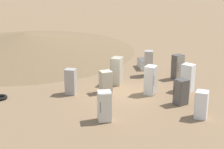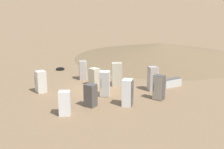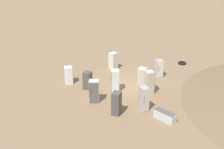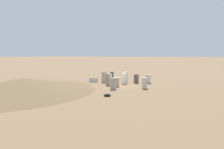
{
  "view_description": "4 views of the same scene",
  "coord_description": "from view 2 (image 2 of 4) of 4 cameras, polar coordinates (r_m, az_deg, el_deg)",
  "views": [
    {
      "loc": [
        -22.18,
        -1.31,
        8.28
      ],
      "look_at": [
        -0.9,
        0.63,
        1.56
      ],
      "focal_mm": 60.0,
      "sensor_mm": 36.0,
      "label": 1
    },
    {
      "loc": [
        -6.32,
        -22.26,
        7.16
      ],
      "look_at": [
        1.3,
        -0.0,
        1.11
      ],
      "focal_mm": 50.0,
      "sensor_mm": 36.0,
      "label": 2
    },
    {
      "loc": [
        20.26,
        -14.07,
        11.66
      ],
      "look_at": [
        -1.01,
        -1.27,
        0.94
      ],
      "focal_mm": 50.0,
      "sensor_mm": 36.0,
      "label": 3
    },
    {
      "loc": [
        -11.27,
        25.4,
        4.88
      ],
      "look_at": [
        0.9,
        1.41,
        1.88
      ],
      "focal_mm": 28.0,
      "sensor_mm": 36.0,
      "label": 4
    }
  ],
  "objects": [
    {
      "name": "discarded_fridge_9",
      "position": [
        20.55,
        2.88,
        -3.33
      ],
      "size": [
        0.95,
        0.97,
        1.8
      ],
      "rotation": [
        0.0,
        0.0,
        4.14
      ],
      "color": "white",
      "rests_on": "ground_plane"
    },
    {
      "name": "discarded_fridge_1",
      "position": [
        23.96,
        -12.9,
        -1.29
      ],
      "size": [
        0.85,
        0.84,
        1.64
      ],
      "rotation": [
        0.0,
        0.0,
        1.81
      ],
      "color": "beige",
      "rests_on": "ground_plane"
    },
    {
      "name": "discarded_fridge_4",
      "position": [
        25.13,
        -3.23,
        -0.45
      ],
      "size": [
        0.93,
        0.93,
        1.44
      ],
      "rotation": [
        0.0,
        0.0,
        5.2
      ],
      "color": "#B2A88E",
      "rests_on": "ground_plane"
    },
    {
      "name": "scrap_tire",
      "position": [
        30.9,
        -9.45,
        1.01
      ],
      "size": [
        0.84,
        0.84,
        0.19
      ],
      "color": "black",
      "rests_on": "ground_plane"
    },
    {
      "name": "dirt_mound",
      "position": [
        36.63,
        8.86,
        4.34
      ],
      "size": [
        19.97,
        19.97,
        1.7
      ],
      "color": "brown",
      "rests_on": "ground_plane"
    },
    {
      "name": "ground_plane",
      "position": [
        24.22,
        -2.91,
        -2.78
      ],
      "size": [
        1000.0,
        1000.0,
        0.0
      ],
      "primitive_type": "plane",
      "color": "#846647"
    },
    {
      "name": "discarded_fridge_0",
      "position": [
        20.46,
        -3.95,
        -3.83
      ],
      "size": [
        0.92,
        0.93,
        1.52
      ],
      "rotation": [
        0.0,
        0.0,
        0.68
      ],
      "color": "#4C4742",
      "rests_on": "ground_plane"
    },
    {
      "name": "discarded_fridge_3",
      "position": [
        22.45,
        -1.33,
        -1.7
      ],
      "size": [
        0.88,
        0.84,
        1.85
      ],
      "rotation": [
        0.0,
        0.0,
        2.75
      ],
      "color": "silver",
      "rests_on": "ground_plane"
    },
    {
      "name": "discarded_fridge_6",
      "position": [
        25.05,
        0.89,
        0.06
      ],
      "size": [
        0.92,
        0.85,
        1.89
      ],
      "rotation": [
        0.0,
        0.0,
        6.03
      ],
      "color": "#B2A88E",
      "rests_on": "ground_plane"
    },
    {
      "name": "discarded_fridge_8",
      "position": [
        27.02,
        -5.35,
        0.79
      ],
      "size": [
        0.7,
        0.72,
        1.64
      ],
      "rotation": [
        0.0,
        0.0,
        4.57
      ],
      "color": "#A89E93",
      "rests_on": "ground_plane"
    },
    {
      "name": "discarded_fridge_5",
      "position": [
        21.98,
        8.57,
        -2.36
      ],
      "size": [
        0.91,
        0.93,
        1.74
      ],
      "rotation": [
        0.0,
        0.0,
        2.23
      ],
      "color": "#4C4742",
      "rests_on": "ground_plane"
    },
    {
      "name": "discarded_fridge_2",
      "position": [
        25.38,
        10.85,
        -1.45
      ],
      "size": [
        1.71,
        0.89,
        0.66
      ],
      "rotation": [
        0.0,
        0.0,
        4.93
      ],
      "color": "silver",
      "rests_on": "ground_plane"
    },
    {
      "name": "discarded_fridge_10",
      "position": [
        23.95,
        7.44,
        -0.76
      ],
      "size": [
        0.69,
        0.61,
        1.87
      ],
      "rotation": [
        0.0,
        0.0,
        4.69
      ],
      "color": "#A89E93",
      "rests_on": "ground_plane"
    },
    {
      "name": "discarded_fridge_7",
      "position": [
        19.24,
        -8.66,
        -5.19
      ],
      "size": [
        0.82,
        0.82,
        1.51
      ],
      "rotation": [
        0.0,
        0.0,
        6.0
      ],
      "color": "white",
      "rests_on": "ground_plane"
    }
  ]
}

